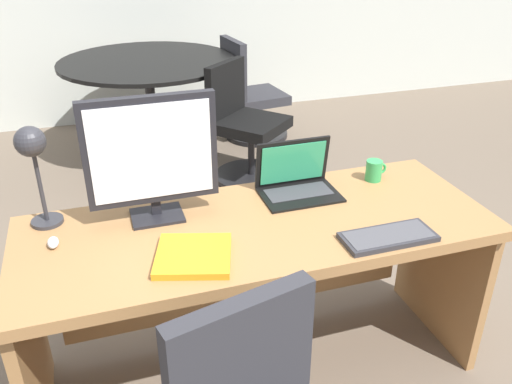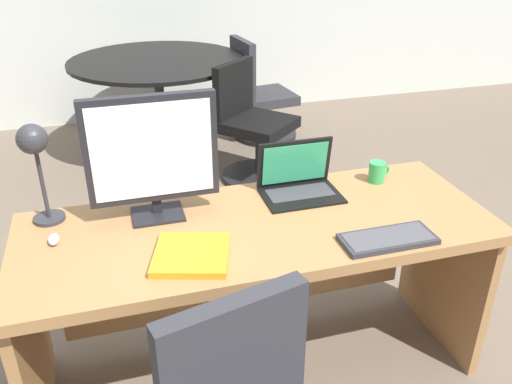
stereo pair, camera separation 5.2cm
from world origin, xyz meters
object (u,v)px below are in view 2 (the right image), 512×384
object	(u,v)px
monitor	(152,153)
laptop	(297,177)
desk	(255,260)
book	(191,254)
mouse	(54,239)
meeting_chair_far	(252,133)
desk_lamp	(35,153)
meeting_table	(158,83)
coffee_mug	(377,172)
keyboard	(388,239)
meeting_chair_near	(259,101)

from	to	relation	value
monitor	laptop	size ratio (longest dim) A/B	1.52
desk	book	world-z (taller)	book
monitor	mouse	world-z (taller)	monitor
laptop	meeting_chair_far	size ratio (longest dim) A/B	0.37
laptop	book	world-z (taller)	laptop
desk_lamp	meeting_chair_far	world-z (taller)	desk_lamp
meeting_table	coffee_mug	bearing A→B (deg)	-73.92
monitor	keyboard	bearing A→B (deg)	-28.56
book	meeting_table	world-z (taller)	meeting_table
coffee_mug	laptop	bearing A→B (deg)	178.16
mouse	coffee_mug	world-z (taller)	coffee_mug
desk	meeting_chair_far	bearing A→B (deg)	74.45
keyboard	meeting_table	world-z (taller)	meeting_table
book	meeting_chair_far	bearing A→B (deg)	68.65
desk	coffee_mug	xyz separation A→B (m)	(0.61, 0.16, 0.24)
monitor	coffee_mug	size ratio (longest dim) A/B	5.04
book	desk	bearing A→B (deg)	34.65
desk_lamp	coffee_mug	size ratio (longest dim) A/B	4.12
laptop	book	xyz separation A→B (m)	(-0.52, -0.37, -0.06)
meeting_chair_far	book	bearing A→B (deg)	-111.35
coffee_mug	meeting_chair_near	distance (m)	2.53
keyboard	book	size ratio (longest dim) A/B	1.10
desk	meeting_chair_far	xyz separation A→B (m)	(0.52, 1.86, -0.19)
mouse	meeting_chair_far	world-z (taller)	meeting_chair_far
meeting_chair_near	monitor	bearing A→B (deg)	-114.88
laptop	desk_lamp	bearing A→B (deg)	179.20
desk	mouse	bearing A→B (deg)	177.51
meeting_chair_near	meeting_chair_far	bearing A→B (deg)	-110.09
keyboard	coffee_mug	size ratio (longest dim) A/B	3.55
desk_lamp	meeting_chair_near	xyz separation A→B (m)	(1.58, 2.46, -0.70)
monitor	desk_lamp	xyz separation A→B (m)	(-0.41, 0.06, 0.03)
laptop	keyboard	bearing A→B (deg)	-69.26
monitor	coffee_mug	world-z (taller)	monitor
laptop	coffee_mug	xyz separation A→B (m)	(0.37, -0.01, -0.02)
laptop	mouse	size ratio (longest dim) A/B	4.62
mouse	book	bearing A→B (deg)	-26.66
meeting_chair_far	keyboard	bearing A→B (deg)	-92.74
desk_lamp	meeting_table	bearing A→B (deg)	73.44
mouse	meeting_table	world-z (taller)	meeting_table
meeting_chair_far	desk_lamp	bearing A→B (deg)	-127.61
mouse	meeting_chair_far	xyz separation A→B (m)	(1.27, 1.83, -0.40)
desk	book	bearing A→B (deg)	-145.35
laptop	desk_lamp	xyz separation A→B (m)	(-1.01, 0.01, 0.23)
laptop	meeting_chair_far	xyz separation A→B (m)	(0.28, 1.69, -0.45)
laptop	meeting_table	bearing A→B (deg)	97.53
keyboard	desk_lamp	xyz separation A→B (m)	(-1.19, 0.48, 0.28)
book	meeting_chair_far	size ratio (longest dim) A/B	0.36
desk	meeting_chair_far	world-z (taller)	meeting_chair_far
mouse	book	size ratio (longest dim) A/B	0.22
desk_lamp	meeting_chair_far	size ratio (longest dim) A/B	0.46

